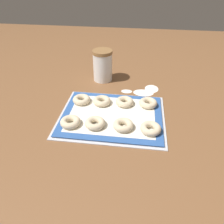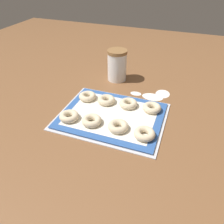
{
  "view_description": "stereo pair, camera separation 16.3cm",
  "coord_description": "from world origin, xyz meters",
  "px_view_note": "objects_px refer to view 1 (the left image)",
  "views": [
    {
      "loc": [
        0.11,
        -0.72,
        0.56
      ],
      "look_at": [
        0.02,
        0.01,
        0.02
      ],
      "focal_mm": 35.0,
      "sensor_mm": 36.0,
      "label": 1
    },
    {
      "loc": [
        0.27,
        -0.68,
        0.56
      ],
      "look_at": [
        0.02,
        0.01,
        0.02
      ],
      "focal_mm": 35.0,
      "sensor_mm": 36.0,
      "label": 2
    }
  ],
  "objects_px": {
    "bagel_back_mid_left": "(102,101)",
    "flour_canister": "(103,65)",
    "bagel_front_far_left": "(70,122)",
    "bagel_front_far_right": "(151,129)",
    "bagel_front_mid_right": "(123,125)",
    "bagel_back_far_right": "(148,103)",
    "bagel_front_mid_left": "(95,123)",
    "baking_tray": "(112,116)",
    "bagel_back_mid_right": "(125,102)",
    "bagel_back_far_left": "(82,100)"
  },
  "relations": [
    {
      "from": "bagel_front_far_left",
      "to": "bagel_back_far_left",
      "type": "height_order",
      "value": "same"
    },
    {
      "from": "baking_tray",
      "to": "bagel_back_far_left",
      "type": "bearing_deg",
      "value": 152.68
    },
    {
      "from": "flour_canister",
      "to": "bagel_back_far_right",
      "type": "bearing_deg",
      "value": -45.12
    },
    {
      "from": "bagel_front_mid_left",
      "to": "bagel_back_far_right",
      "type": "height_order",
      "value": "same"
    },
    {
      "from": "bagel_front_far_right",
      "to": "bagel_back_mid_left",
      "type": "height_order",
      "value": "same"
    },
    {
      "from": "bagel_front_mid_right",
      "to": "flour_canister",
      "type": "xyz_separation_m",
      "value": [
        -0.15,
        0.41,
        0.06
      ]
    },
    {
      "from": "bagel_front_far_left",
      "to": "bagel_front_far_right",
      "type": "bearing_deg",
      "value": 0.14
    },
    {
      "from": "bagel_front_mid_right",
      "to": "bagel_back_far_left",
      "type": "relative_size",
      "value": 1.0
    },
    {
      "from": "bagel_front_mid_left",
      "to": "bagel_back_mid_left",
      "type": "xyz_separation_m",
      "value": [
        -0.0,
        0.16,
        0.0
      ]
    },
    {
      "from": "bagel_back_far_left",
      "to": "bagel_back_mid_left",
      "type": "distance_m",
      "value": 0.09
    },
    {
      "from": "bagel_back_mid_left",
      "to": "bagel_back_far_right",
      "type": "xyz_separation_m",
      "value": [
        0.21,
        0.01,
        0.0
      ]
    },
    {
      "from": "bagel_front_mid_left",
      "to": "bagel_front_mid_right",
      "type": "distance_m",
      "value": 0.11
    },
    {
      "from": "flour_canister",
      "to": "bagel_front_mid_left",
      "type": "bearing_deg",
      "value": -84.86
    },
    {
      "from": "bagel_back_far_left",
      "to": "flour_canister",
      "type": "bearing_deg",
      "value": 77.51
    },
    {
      "from": "bagel_front_mid_right",
      "to": "bagel_back_mid_left",
      "type": "height_order",
      "value": "same"
    },
    {
      "from": "bagel_back_mid_left",
      "to": "bagel_back_far_right",
      "type": "bearing_deg",
      "value": 2.78
    },
    {
      "from": "bagel_front_far_left",
      "to": "bagel_back_mid_left",
      "type": "distance_m",
      "value": 0.19
    },
    {
      "from": "bagel_back_far_left",
      "to": "bagel_back_far_right",
      "type": "relative_size",
      "value": 1.0
    },
    {
      "from": "bagel_back_mid_right",
      "to": "bagel_front_far_right",
      "type": "bearing_deg",
      "value": -56.65
    },
    {
      "from": "bagel_front_mid_left",
      "to": "bagel_front_mid_right",
      "type": "relative_size",
      "value": 1.0
    },
    {
      "from": "bagel_back_mid_left",
      "to": "bagel_back_mid_right",
      "type": "height_order",
      "value": "same"
    },
    {
      "from": "bagel_front_mid_left",
      "to": "bagel_back_mid_left",
      "type": "bearing_deg",
      "value": 90.14
    },
    {
      "from": "baking_tray",
      "to": "bagel_back_mid_right",
      "type": "relative_size",
      "value": 5.54
    },
    {
      "from": "baking_tray",
      "to": "bagel_back_mid_right",
      "type": "xyz_separation_m",
      "value": [
        0.05,
        0.08,
        0.02
      ]
    },
    {
      "from": "bagel_front_mid_right",
      "to": "bagel_back_far_right",
      "type": "bearing_deg",
      "value": 60.36
    },
    {
      "from": "baking_tray",
      "to": "bagel_front_mid_right",
      "type": "relative_size",
      "value": 5.54
    },
    {
      "from": "bagel_front_far_left",
      "to": "bagel_front_mid_left",
      "type": "xyz_separation_m",
      "value": [
        0.1,
        0.01,
        0.0
      ]
    },
    {
      "from": "bagel_back_mid_right",
      "to": "bagel_back_far_left",
      "type": "bearing_deg",
      "value": -177.81
    },
    {
      "from": "bagel_back_mid_left",
      "to": "bagel_front_mid_left",
      "type": "bearing_deg",
      "value": -89.86
    },
    {
      "from": "bagel_back_far_right",
      "to": "flour_canister",
      "type": "relative_size",
      "value": 0.48
    },
    {
      "from": "bagel_front_mid_right",
      "to": "bagel_back_mid_right",
      "type": "bearing_deg",
      "value": 92.93
    },
    {
      "from": "bagel_front_mid_right",
      "to": "bagel_front_far_right",
      "type": "xyz_separation_m",
      "value": [
        0.1,
        -0.01,
        0.0
      ]
    },
    {
      "from": "bagel_back_mid_right",
      "to": "flour_canister",
      "type": "height_order",
      "value": "flour_canister"
    },
    {
      "from": "bagel_front_mid_right",
      "to": "bagel_front_far_right",
      "type": "relative_size",
      "value": 1.0
    },
    {
      "from": "bagel_back_far_left",
      "to": "bagel_back_mid_right",
      "type": "distance_m",
      "value": 0.2
    },
    {
      "from": "bagel_back_far_right",
      "to": "flour_canister",
      "type": "distance_m",
      "value": 0.35
    },
    {
      "from": "bagel_back_mid_left",
      "to": "flour_canister",
      "type": "xyz_separation_m",
      "value": [
        -0.04,
        0.25,
        0.06
      ]
    },
    {
      "from": "bagel_front_far_left",
      "to": "flour_canister",
      "type": "relative_size",
      "value": 0.48
    },
    {
      "from": "baking_tray",
      "to": "flour_canister",
      "type": "distance_m",
      "value": 0.35
    },
    {
      "from": "bagel_front_far_left",
      "to": "bagel_front_far_right",
      "type": "height_order",
      "value": "same"
    },
    {
      "from": "bagel_front_mid_left",
      "to": "bagel_back_mid_left",
      "type": "distance_m",
      "value": 0.16
    },
    {
      "from": "baking_tray",
      "to": "bagel_front_far_right",
      "type": "height_order",
      "value": "bagel_front_far_right"
    },
    {
      "from": "bagel_front_mid_left",
      "to": "bagel_back_far_left",
      "type": "height_order",
      "value": "same"
    },
    {
      "from": "bagel_front_far_left",
      "to": "flour_canister",
      "type": "height_order",
      "value": "flour_canister"
    },
    {
      "from": "bagel_back_mid_right",
      "to": "flour_canister",
      "type": "distance_m",
      "value": 0.29
    },
    {
      "from": "bagel_front_far_left",
      "to": "bagel_front_mid_right",
      "type": "xyz_separation_m",
      "value": [
        0.21,
        0.01,
        0.0
      ]
    },
    {
      "from": "bagel_back_far_right",
      "to": "bagel_back_mid_right",
      "type": "bearing_deg",
      "value": -178.17
    },
    {
      "from": "baking_tray",
      "to": "bagel_back_mid_left",
      "type": "distance_m",
      "value": 0.1
    },
    {
      "from": "bagel_front_mid_right",
      "to": "bagel_back_mid_right",
      "type": "relative_size",
      "value": 1.0
    },
    {
      "from": "bagel_back_far_left",
      "to": "bagel_back_far_right",
      "type": "distance_m",
      "value": 0.3
    }
  ]
}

